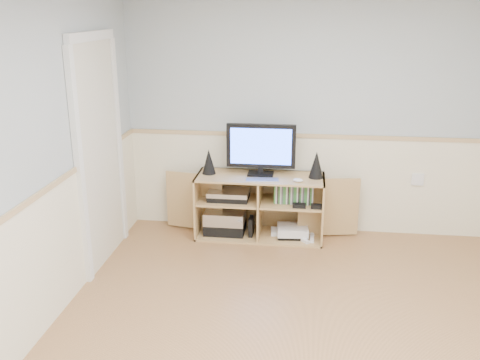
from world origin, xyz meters
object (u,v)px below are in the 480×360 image
object	(u,v)px
monitor	(261,148)
game_consoles	(291,231)
media_cabinet	(260,204)
keyboard	(262,180)

from	to	relation	value
monitor	game_consoles	size ratio (longest dim) A/B	1.52
monitor	game_consoles	distance (m)	0.93
media_cabinet	game_consoles	world-z (taller)	media_cabinet
media_cabinet	monitor	world-z (taller)	monitor
monitor	game_consoles	world-z (taller)	monitor
monitor	media_cabinet	bearing A→B (deg)	90.00
keyboard	media_cabinet	bearing A→B (deg)	92.98
keyboard	game_consoles	size ratio (longest dim) A/B	0.70
keyboard	game_consoles	bearing A→B (deg)	16.20
monitor	keyboard	size ratio (longest dim) A/B	2.17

